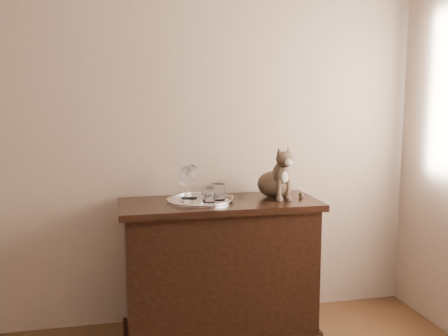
# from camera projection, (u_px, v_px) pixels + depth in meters

# --- Properties ---
(wall_back) EXTENTS (4.00, 0.10, 2.70)m
(wall_back) POSITION_uv_depth(u_px,v_px,m) (115.00, 117.00, 3.10)
(wall_back) COLOR tan
(wall_back) RESTS_ON ground
(sideboard) EXTENTS (1.20, 0.50, 0.85)m
(sideboard) POSITION_uv_depth(u_px,v_px,m) (220.00, 269.00, 3.06)
(sideboard) COLOR black
(sideboard) RESTS_ON ground
(tray) EXTENTS (0.40, 0.40, 0.01)m
(tray) POSITION_uv_depth(u_px,v_px,m) (200.00, 201.00, 2.99)
(tray) COLOR silver
(tray) RESTS_ON sideboard
(wine_glass_a) EXTENTS (0.07, 0.07, 0.20)m
(wine_glass_a) POSITION_uv_depth(u_px,v_px,m) (186.00, 182.00, 3.04)
(wine_glass_a) COLOR white
(wine_glass_a) RESTS_ON tray
(wine_glass_b) EXTENTS (0.08, 0.08, 0.21)m
(wine_glass_b) POSITION_uv_depth(u_px,v_px,m) (192.00, 181.00, 3.04)
(wine_glass_b) COLOR silver
(wine_glass_b) RESTS_ON tray
(wine_glass_c) EXTENTS (0.07, 0.07, 0.18)m
(wine_glass_c) POSITION_uv_depth(u_px,v_px,m) (184.00, 187.00, 2.95)
(wine_glass_c) COLOR silver
(wine_glass_c) RESTS_ON tray
(tumbler_a) EXTENTS (0.08, 0.08, 0.09)m
(tumbler_a) POSITION_uv_depth(u_px,v_px,m) (209.00, 194.00, 2.94)
(tumbler_a) COLOR white
(tumbler_a) RESTS_ON tray
(tumbler_b) EXTENTS (0.08, 0.08, 0.09)m
(tumbler_b) POSITION_uv_depth(u_px,v_px,m) (208.00, 196.00, 2.89)
(tumbler_b) COLOR silver
(tumbler_b) RESTS_ON tray
(tumbler_c) EXTENTS (0.09, 0.09, 0.10)m
(tumbler_c) POSITION_uv_depth(u_px,v_px,m) (218.00, 192.00, 2.99)
(tumbler_c) COLOR white
(tumbler_c) RESTS_ON tray
(cat) EXTENTS (0.37, 0.35, 0.33)m
(cat) POSITION_uv_depth(u_px,v_px,m) (275.00, 171.00, 3.10)
(cat) COLOR brown
(cat) RESTS_ON sideboard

